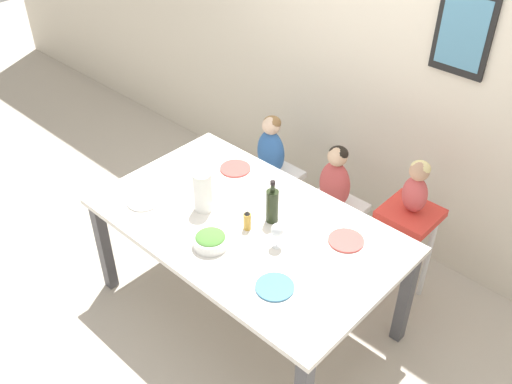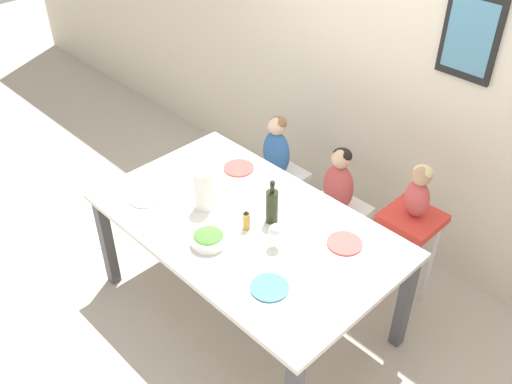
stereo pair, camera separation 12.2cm
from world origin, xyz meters
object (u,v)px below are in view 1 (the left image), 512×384
object	(u,v)px
chair_far_left	(270,181)
person_child_center	(335,178)
chair_far_center	(332,214)
paper_towel_roll	(203,191)
person_child_left	(271,146)
dinner_plate_front_right	(275,287)
wine_bottle	(272,205)
person_baby_right	(417,185)
dinner_plate_back_left	(235,168)
wine_glass_near	(277,231)
dinner_plate_front_left	(143,201)
salad_bowl_large	(211,240)
dinner_plate_back_right	(346,241)
chair_right_highchair	(407,232)

from	to	relation	value
chair_far_left	person_child_center	world-z (taller)	person_child_center
chair_far_center	paper_towel_roll	xyz separation A→B (m)	(-0.35, -0.87, 0.50)
chair_far_center	person_child_left	distance (m)	0.66
person_child_left	dinner_plate_front_right	xyz separation A→B (m)	(0.98, -1.07, 0.06)
person_child_left	wine_bottle	size ratio (longest dim) A/B	1.66
chair_far_left	person_baby_right	xyz separation A→B (m)	(1.16, 0.00, 0.55)
person_baby_right	dinner_plate_front_right	xyz separation A→B (m)	(-0.17, -1.07, -0.17)
person_baby_right	dinner_plate_back_left	world-z (taller)	person_baby_right
chair_far_center	wine_glass_near	world-z (taller)	wine_glass_near
person_child_center	wine_glass_near	distance (m)	0.86
dinner_plate_front_left	person_child_left	bearing A→B (deg)	85.40
chair_far_center	salad_bowl_large	xyz separation A→B (m)	(-0.08, -1.07, 0.41)
person_baby_right	dinner_plate_front_left	size ratio (longest dim) A/B	1.75
paper_towel_roll	dinner_plate_back_right	distance (m)	0.89
person_child_center	person_child_left	bearing A→B (deg)	180.00
wine_bottle	chair_far_center	bearing A→B (deg)	92.44
chair_far_left	salad_bowl_large	size ratio (longest dim) A/B	2.35
person_child_left	wine_glass_near	world-z (taller)	person_child_left
chair_far_left	person_child_left	world-z (taller)	person_child_left
wine_glass_near	dinner_plate_front_left	bearing A→B (deg)	-163.03
person_child_left	paper_towel_roll	xyz separation A→B (m)	(0.23, -0.87, 0.19)
chair_far_left	paper_towel_roll	bearing A→B (deg)	-75.08
chair_far_left	person_child_center	distance (m)	0.66
chair_far_center	person_child_center	xyz separation A→B (m)	(-0.00, 0.00, 0.31)
chair_far_center	paper_towel_roll	world-z (taller)	paper_towel_roll
chair_right_highchair	wine_glass_near	xyz separation A→B (m)	(-0.38, -0.82, 0.31)
chair_far_center	salad_bowl_large	bearing A→B (deg)	-94.07
person_child_center	dinner_plate_back_left	size ratio (longest dim) A/B	2.33
wine_bottle	dinner_plate_back_right	distance (m)	0.47
chair_far_left	salad_bowl_large	xyz separation A→B (m)	(0.51, -1.07, 0.41)
paper_towel_roll	dinner_plate_front_left	size ratio (longest dim) A/B	1.27
chair_far_left	paper_towel_roll	size ratio (longest dim) A/B	1.80
person_child_center	person_baby_right	distance (m)	0.62
paper_towel_roll	dinner_plate_front_right	size ratio (longest dim) A/B	1.27
dinner_plate_back_left	dinner_plate_front_left	bearing A→B (deg)	-104.31
paper_towel_roll	dinner_plate_front_right	distance (m)	0.79
dinner_plate_front_left	person_child_center	bearing A→B (deg)	58.37
chair_far_left	chair_far_center	bearing A→B (deg)	0.00
chair_right_highchair	person_child_center	size ratio (longest dim) A/B	1.56
wine_glass_near	chair_right_highchair	bearing A→B (deg)	65.43
chair_far_center	wine_glass_near	bearing A→B (deg)	-76.37
chair_far_center	wine_bottle	size ratio (longest dim) A/B	1.64
chair_far_center	person_baby_right	bearing A→B (deg)	0.11
chair_far_left	chair_far_center	size ratio (longest dim) A/B	1.00
dinner_plate_front_left	chair_far_center	bearing A→B (deg)	58.36
chair_far_left	chair_far_center	xyz separation A→B (m)	(0.58, 0.00, 0.00)
paper_towel_roll	dinner_plate_back_right	world-z (taller)	paper_towel_roll
wine_glass_near	dinner_plate_front_left	xyz separation A→B (m)	(-0.87, -0.26, -0.11)
salad_bowl_large	dinner_plate_back_right	distance (m)	0.77
paper_towel_roll	person_child_left	bearing A→B (deg)	104.90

